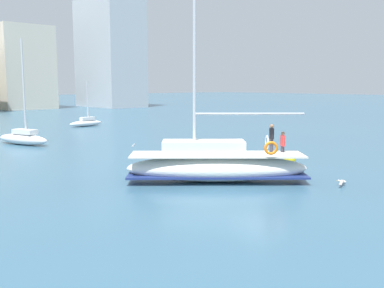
{
  "coord_description": "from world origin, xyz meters",
  "views": [
    {
      "loc": [
        -17.73,
        -14.77,
        5.12
      ],
      "look_at": [
        -1.65,
        3.5,
        1.8
      ],
      "focal_mm": 40.87,
      "sensor_mm": 36.0,
      "label": 1
    }
  ],
  "objects_px": {
    "moored_sloop_near": "(23,137)",
    "mooring_buoy": "(290,159)",
    "seagull": "(342,181)",
    "moored_catamaran": "(86,122)",
    "main_sailboat": "(215,164)"
  },
  "relations": [
    {
      "from": "moored_sloop_near",
      "to": "mooring_buoy",
      "type": "bearing_deg",
      "value": -64.33
    },
    {
      "from": "seagull",
      "to": "mooring_buoy",
      "type": "distance_m",
      "value": 6.66
    },
    {
      "from": "mooring_buoy",
      "to": "seagull",
      "type": "bearing_deg",
      "value": -120.79
    },
    {
      "from": "moored_catamaran",
      "to": "mooring_buoy",
      "type": "bearing_deg",
      "value": -93.91
    },
    {
      "from": "seagull",
      "to": "main_sailboat",
      "type": "bearing_deg",
      "value": 129.0
    },
    {
      "from": "moored_catamaran",
      "to": "moored_sloop_near",
      "type": "bearing_deg",
      "value": -136.19
    },
    {
      "from": "main_sailboat",
      "to": "moored_catamaran",
      "type": "height_order",
      "value": "main_sailboat"
    },
    {
      "from": "seagull",
      "to": "mooring_buoy",
      "type": "bearing_deg",
      "value": 59.21
    },
    {
      "from": "moored_sloop_near",
      "to": "mooring_buoy",
      "type": "relative_size",
      "value": 9.03
    },
    {
      "from": "main_sailboat",
      "to": "mooring_buoy",
      "type": "bearing_deg",
      "value": 5.12
    },
    {
      "from": "moored_sloop_near",
      "to": "moored_catamaran",
      "type": "bearing_deg",
      "value": 43.81
    },
    {
      "from": "moored_sloop_near",
      "to": "seagull",
      "type": "relative_size",
      "value": 7.19
    },
    {
      "from": "moored_catamaran",
      "to": "mooring_buoy",
      "type": "height_order",
      "value": "moored_catamaran"
    },
    {
      "from": "moored_sloop_near",
      "to": "seagull",
      "type": "xyz_separation_m",
      "value": [
        6.44,
        -26.22,
        -0.39
      ]
    },
    {
      "from": "main_sailboat",
      "to": "mooring_buoy",
      "type": "height_order",
      "value": "main_sailboat"
    }
  ]
}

